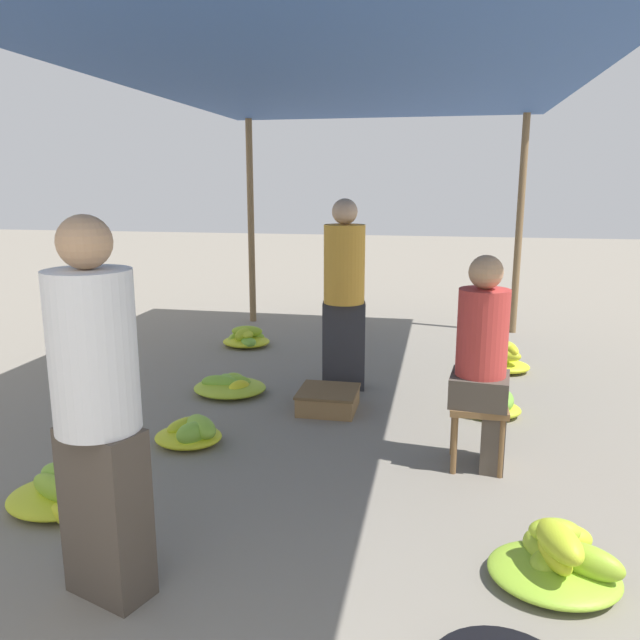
# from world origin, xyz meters

# --- Properties ---
(canopy_post_back_left) EXTENTS (0.08, 0.08, 2.46)m
(canopy_post_back_left) POSITION_xyz_m (-1.59, 6.24, 1.23)
(canopy_post_back_left) COLOR olive
(canopy_post_back_left) RESTS_ON ground
(canopy_post_back_right) EXTENTS (0.08, 0.08, 2.46)m
(canopy_post_back_right) POSITION_xyz_m (1.59, 6.24, 1.23)
(canopy_post_back_right) COLOR olive
(canopy_post_back_right) RESTS_ON ground
(canopy_tarp) EXTENTS (3.57, 6.34, 0.04)m
(canopy_tarp) POSITION_xyz_m (0.00, 3.27, 2.48)
(canopy_tarp) COLOR #33569E
(canopy_tarp) RESTS_ON canopy_post_front_left
(vendor_foreground) EXTENTS (0.43, 0.43, 1.60)m
(vendor_foreground) POSITION_xyz_m (-0.58, 0.96, 0.83)
(vendor_foreground) COLOR #4C4238
(vendor_foreground) RESTS_ON ground
(stool) EXTENTS (0.34, 0.34, 0.41)m
(stool) POSITION_xyz_m (1.00, 2.52, 0.33)
(stool) COLOR brown
(stool) RESTS_ON ground
(vendor_seated) EXTENTS (0.37, 0.37, 1.31)m
(vendor_seated) POSITION_xyz_m (1.02, 2.52, 0.68)
(vendor_seated) COLOR #4C4238
(vendor_seated) RESTS_ON ground
(banana_pile_left_0) EXTENTS (0.49, 0.45, 0.20)m
(banana_pile_left_0) POSITION_xyz_m (-0.85, 2.49, 0.09)
(banana_pile_left_0) COLOR #87BA34
(banana_pile_left_0) RESTS_ON ground
(banana_pile_left_1) EXTENTS (0.60, 0.54, 0.16)m
(banana_pile_left_1) POSITION_xyz_m (-0.95, 3.53, 0.06)
(banana_pile_left_1) COLOR yellow
(banana_pile_left_1) RESTS_ON ground
(banana_pile_left_2) EXTENTS (0.51, 0.49, 0.22)m
(banana_pile_left_2) POSITION_xyz_m (-1.29, 5.04, 0.08)
(banana_pile_left_2) COLOR #BFD12A
(banana_pile_left_2) RESTS_ON ground
(banana_pile_left_3) EXTENTS (0.60, 0.52, 0.23)m
(banana_pile_left_3) POSITION_xyz_m (-1.21, 1.55, 0.07)
(banana_pile_left_3) COLOR yellow
(banana_pile_left_3) RESTS_ON ground
(banana_pile_right_0) EXTENTS (0.57, 0.50, 0.30)m
(banana_pile_right_0) POSITION_xyz_m (1.29, 1.39, 0.10)
(banana_pile_right_0) COLOR #9BC230
(banana_pile_right_0) RESTS_ON ground
(banana_pile_right_1) EXTENTS (0.50, 0.36, 0.21)m
(banana_pile_right_1) POSITION_xyz_m (1.14, 3.42, 0.08)
(banana_pile_right_1) COLOR #AECA2D
(banana_pile_right_1) RESTS_ON ground
(banana_pile_right_2) EXTENTS (0.44, 0.39, 0.29)m
(banana_pile_right_2) POSITION_xyz_m (1.35, 4.61, 0.12)
(banana_pile_right_2) COLOR #C1D12A
(banana_pile_right_2) RESTS_ON ground
(crate_near) EXTENTS (0.45, 0.45, 0.16)m
(crate_near) POSITION_xyz_m (-0.07, 3.29, 0.08)
(crate_near) COLOR olive
(crate_near) RESTS_ON ground
(shopper_walking_mid) EXTENTS (0.38, 0.38, 1.59)m
(shopper_walking_mid) POSITION_xyz_m (-0.04, 3.85, 0.83)
(shopper_walking_mid) COLOR #2D2D33
(shopper_walking_mid) RESTS_ON ground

